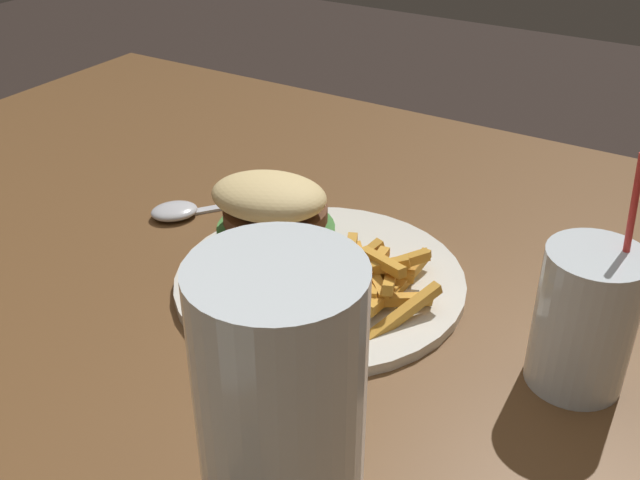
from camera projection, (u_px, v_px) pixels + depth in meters
meal_plate_near at (300, 249)px, 0.68m from camera, size 0.27×0.27×0.11m
beer_glass at (281, 417)px, 0.41m from camera, size 0.09×0.09×0.19m
juice_glass at (584, 322)px, 0.55m from camera, size 0.07×0.07×0.18m
spoon at (182, 210)px, 0.80m from camera, size 0.11×0.14×0.01m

